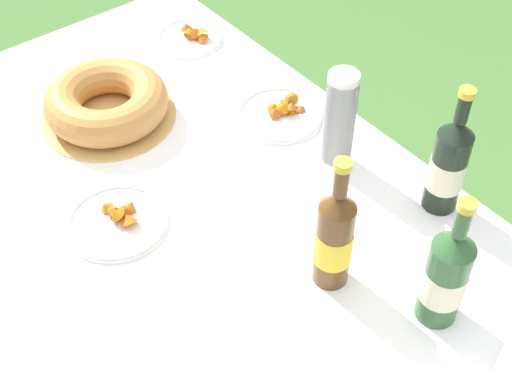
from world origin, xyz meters
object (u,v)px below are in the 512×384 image
at_px(snack_plate_near, 281,113).
at_px(snack_plate_left, 191,37).
at_px(bundt_cake, 106,102).
at_px(cup_stack, 340,120).
at_px(juice_bottle_red, 448,165).
at_px(cider_bottle_amber, 334,238).
at_px(snack_plate_right, 118,221).
at_px(cider_bottle_green, 446,276).

relative_size(snack_plate_near, snack_plate_left, 1.14).
distance_m(bundt_cake, snack_plate_near, 0.44).
xyz_separation_m(cup_stack, juice_bottle_red, (0.25, 0.09, -0.01)).
height_order(cider_bottle_amber, snack_plate_right, cider_bottle_amber).
height_order(cider_bottle_green, snack_plate_near, cider_bottle_green).
distance_m(bundt_cake, cup_stack, 0.59).
xyz_separation_m(cider_bottle_green, juice_bottle_red, (-0.19, 0.23, 0.00)).
relative_size(juice_bottle_red, snack_plate_right, 1.42).
relative_size(cider_bottle_green, snack_plate_right, 1.39).
bearing_deg(snack_plate_right, juice_bottle_red, 56.60).
bearing_deg(snack_plate_right, snack_plate_near, 96.93).
bearing_deg(juice_bottle_red, bundt_cake, -149.56).
bearing_deg(cider_bottle_amber, cup_stack, 135.30).
bearing_deg(bundt_cake, cider_bottle_green, 12.07).
xyz_separation_m(cup_stack, snack_plate_near, (-0.21, 0.00, -0.11)).
bearing_deg(snack_plate_left, cider_bottle_green, -8.76).
bearing_deg(cup_stack, bundt_cake, -144.42).
bearing_deg(juice_bottle_red, snack_plate_left, -175.86).
distance_m(cider_bottle_green, snack_plate_left, 1.10).
height_order(bundt_cake, snack_plate_right, bundt_cake).
xyz_separation_m(cider_bottle_amber, snack_plate_near, (-0.46, 0.25, -0.11)).
height_order(snack_plate_near, snack_plate_left, snack_plate_left).
bearing_deg(snack_plate_near, snack_plate_right, -83.07).
xyz_separation_m(cider_bottle_green, snack_plate_left, (-1.08, 0.17, -0.10)).
height_order(bundt_cake, snack_plate_left, bundt_cake).
bearing_deg(snack_plate_right, bundt_cake, 152.94).
distance_m(cider_bottle_amber, snack_plate_right, 0.49).
height_order(bundt_cake, snack_plate_near, bundt_cake).
bearing_deg(cup_stack, cider_bottle_green, -18.16).
relative_size(bundt_cake, cider_bottle_amber, 1.06).
distance_m(cup_stack, snack_plate_left, 0.65).
bearing_deg(cider_bottle_green, juice_bottle_red, 130.10).
bearing_deg(bundt_cake, cup_stack, 35.58).
bearing_deg(cup_stack, snack_plate_near, 178.99).
distance_m(cup_stack, juice_bottle_red, 0.26).
distance_m(cider_bottle_amber, juice_bottle_red, 0.33).
bearing_deg(snack_plate_right, cider_bottle_amber, 33.92).
height_order(cup_stack, snack_plate_right, cup_stack).
height_order(cider_bottle_green, snack_plate_left, cider_bottle_green).
height_order(cup_stack, snack_plate_near, cup_stack).
xyz_separation_m(cider_bottle_amber, snack_plate_left, (-0.89, 0.27, -0.11)).
bearing_deg(snack_plate_left, juice_bottle_red, 4.14).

